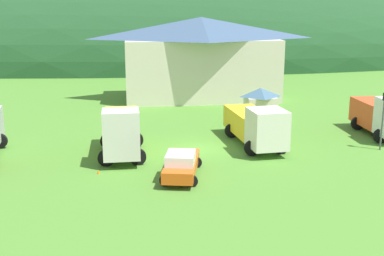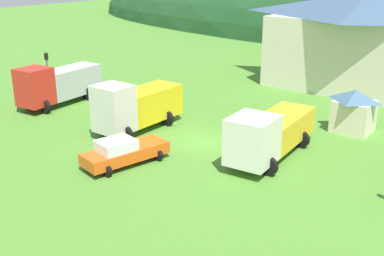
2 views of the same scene
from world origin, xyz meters
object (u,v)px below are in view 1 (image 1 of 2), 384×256
object	(u,v)px
traffic_cone_near_pickup	(123,141)
depot_building	(201,57)
heavy_rig_striped	(256,125)
heavy_rig_white	(383,115)
play_shed_cream	(260,104)
service_pickup_orange	(181,164)
traffic_light_east	(383,115)
flatbed_truck_yellow	(121,131)
traffic_cone_mid_row	(98,174)

from	to	relation	value
traffic_cone_near_pickup	depot_building	bearing A→B (deg)	63.78
heavy_rig_striped	heavy_rig_white	bearing A→B (deg)	93.16
play_shed_cream	service_pickup_orange	world-z (taller)	play_shed_cream
traffic_light_east	heavy_rig_white	bearing A→B (deg)	61.91
depot_building	flatbed_truck_yellow	xyz separation A→B (m)	(-8.32, -20.94, -2.73)
play_shed_cream	heavy_rig_striped	distance (m)	8.15
play_shed_cream	heavy_rig_white	xyz separation A→B (m)	(8.35, -6.26, 0.18)
play_shed_cream	service_pickup_orange	distance (m)	16.31
service_pickup_orange	heavy_rig_white	bearing A→B (deg)	126.22
flatbed_truck_yellow	traffic_cone_mid_row	world-z (taller)	flatbed_truck_yellow
heavy_rig_white	traffic_light_east	bearing A→B (deg)	-27.46
heavy_rig_white	service_pickup_orange	world-z (taller)	heavy_rig_white
traffic_cone_mid_row	traffic_light_east	bearing A→B (deg)	8.59
flatbed_truck_yellow	service_pickup_orange	distance (m)	6.08
traffic_cone_near_pickup	heavy_rig_striped	bearing A→B (deg)	-15.25
heavy_rig_white	service_pickup_orange	distance (m)	18.46
traffic_light_east	traffic_cone_mid_row	world-z (taller)	traffic_light_east
service_pickup_orange	play_shed_cream	bearing A→B (deg)	160.47
play_shed_cream	traffic_cone_mid_row	xyz separation A→B (m)	(-13.49, -12.81, -1.56)
play_shed_cream	heavy_rig_white	distance (m)	10.43
flatbed_truck_yellow	traffic_light_east	size ratio (longest dim) A/B	1.68
flatbed_truck_yellow	traffic_cone_near_pickup	size ratio (longest dim) A/B	14.18
traffic_light_east	traffic_cone_near_pickup	xyz separation A→B (m)	(-18.53, 4.63, -2.56)
flatbed_truck_yellow	traffic_cone_near_pickup	distance (m)	4.47
heavy_rig_striped	heavy_rig_white	xyz separation A→B (m)	(10.62, 1.57, 0.12)
depot_building	service_pickup_orange	world-z (taller)	depot_building
heavy_rig_white	traffic_light_east	size ratio (longest dim) A/B	1.65
flatbed_truck_yellow	traffic_light_east	distance (m)	18.56
heavy_rig_white	traffic_cone_mid_row	xyz separation A→B (m)	(-21.83, -6.55, -1.74)
heavy_rig_white	play_shed_cream	bearing A→B (deg)	-126.24
play_shed_cream	heavy_rig_white	world-z (taller)	heavy_rig_white
heavy_rig_white	service_pickup_orange	size ratio (longest dim) A/B	1.27
traffic_cone_near_pickup	play_shed_cream	bearing A→B (deg)	23.14
depot_building	flatbed_truck_yellow	bearing A→B (deg)	-111.67
traffic_light_east	traffic_cone_mid_row	xyz separation A→B (m)	(-19.95, -3.01, -2.56)
depot_building	traffic_cone_near_pickup	size ratio (longest dim) A/B	35.62
service_pickup_orange	traffic_cone_mid_row	size ratio (longest dim) A/B	9.75
heavy_rig_striped	traffic_cone_near_pickup	xyz separation A→B (m)	(-9.80, 2.67, -1.62)
play_shed_cream	heavy_rig_white	bearing A→B (deg)	-36.86
traffic_cone_near_pickup	traffic_cone_mid_row	world-z (taller)	traffic_cone_mid_row
depot_building	service_pickup_orange	size ratio (longest dim) A/B	3.24
depot_building	traffic_cone_near_pickup	world-z (taller)	depot_building
heavy_rig_white	traffic_cone_near_pickup	bearing A→B (deg)	-92.46
heavy_rig_striped	service_pickup_orange	world-z (taller)	heavy_rig_striped
traffic_light_east	traffic_cone_near_pickup	distance (m)	19.27
depot_building	traffic_light_east	bearing A→B (deg)	-64.59
depot_building	heavy_rig_striped	distance (m)	19.82
heavy_rig_striped	traffic_cone_mid_row	world-z (taller)	heavy_rig_striped
depot_building	service_pickup_orange	bearing A→B (deg)	-100.26
depot_building	traffic_cone_near_pickup	bearing A→B (deg)	-116.22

